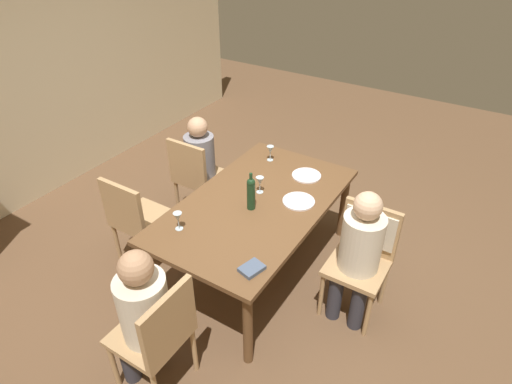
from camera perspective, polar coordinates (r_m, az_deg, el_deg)
The scene contains 18 objects.
ground_plane at distance 4.04m, azimuth 0.00°, elevation -9.82°, with size 10.00×10.00×0.00m, color brown.
rear_room_partition at distance 5.15m, azimuth -27.68°, elevation 13.93°, with size 6.40×0.12×2.70m, color beige.
dining_table at distance 3.62m, azimuth 0.00°, elevation -2.28°, with size 1.85×1.07×0.73m.
chair_left_end at distance 2.93m, azimuth -12.74°, elevation -17.68°, with size 0.44×0.44×0.92m.
chair_far_right at distance 4.36m, azimuth -7.96°, elevation 2.38°, with size 0.44×0.44×0.92m.
chair_near at distance 3.46m, azimuth 14.19°, elevation -6.77°, with size 0.46×0.44×0.92m.
chair_far_left at distance 3.88m, azimuth -15.63°, elevation -3.16°, with size 0.44×0.44×0.92m.
person_woman_host at distance 2.89m, azimuth -14.78°, elevation -14.97°, with size 0.32×0.37×1.16m.
person_man_bearded at distance 4.38m, azimuth -7.15°, elevation 4.27°, with size 0.34×0.30×1.11m.
person_man_guest at distance 3.31m, azimuth 13.46°, elevation -7.38°, with size 0.36×0.31×1.14m.
wine_bottle_tall_green at distance 3.42m, azimuth -0.66°, elevation -0.07°, with size 0.07×0.07×0.33m.
wine_glass_near_left at distance 4.11m, azimuth 1.90°, elevation 5.52°, with size 0.07×0.07×0.15m.
wine_glass_centre at distance 3.28m, azimuth -10.27°, elevation -3.35°, with size 0.07×0.07×0.15m.
wine_glass_near_right at distance 3.64m, azimuth 0.51°, elevation 1.38°, with size 0.07×0.07×0.15m.
dinner_plate_host at distance 3.59m, azimuth 5.64°, elevation -1.22°, with size 0.27×0.27×0.01m, color white.
dinner_plate_guest_left at distance 3.93m, azimuth 6.67°, elevation 2.18°, with size 0.26×0.26×0.01m, color white.
folded_napkin at distance 2.95m, azimuth -0.56°, elevation -10.06°, with size 0.16×0.12×0.03m, color #4C5B75.
handbag at distance 4.37m, azimuth -10.76°, elevation -4.70°, with size 0.28×0.12×0.22m, color brown.
Camera 1 is at (-2.47, -1.54, 2.80)m, focal length 30.33 mm.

